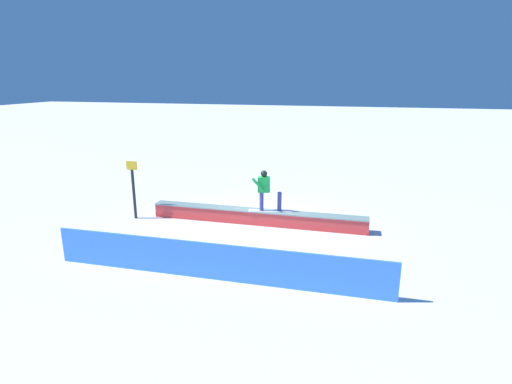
% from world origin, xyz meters
% --- Properties ---
extents(ground_plane, '(120.00, 120.00, 0.00)m').
position_xyz_m(ground_plane, '(0.00, 0.00, 0.00)').
color(ground_plane, white).
extents(grind_box, '(7.39, 0.54, 0.50)m').
position_xyz_m(grind_box, '(0.00, 0.00, 0.23)').
color(grind_box, '#DD3B37').
rests_on(grind_box, ground_plane).
extents(snowboarder, '(1.49, 0.60, 1.39)m').
position_xyz_m(snowboarder, '(-0.31, 0.03, 1.26)').
color(snowboarder, silver).
rests_on(snowboarder, grind_box).
extents(safety_fence, '(8.64, 0.15, 0.95)m').
position_xyz_m(safety_fence, '(0.00, 4.11, 0.48)').
color(safety_fence, '#3B7EE8').
rests_on(safety_fence, ground_plane).
extents(trail_marker, '(0.40, 0.10, 2.06)m').
position_xyz_m(trail_marker, '(4.31, 0.54, 1.10)').
color(trail_marker, '#262628').
rests_on(trail_marker, ground_plane).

